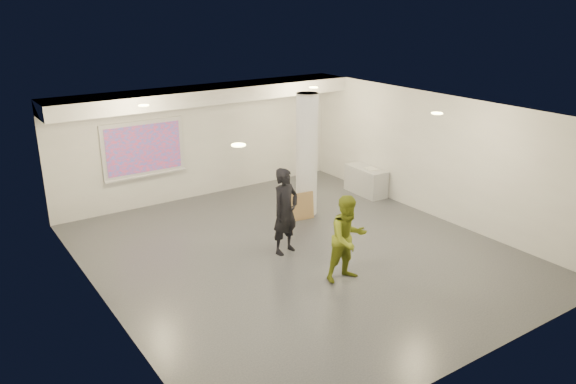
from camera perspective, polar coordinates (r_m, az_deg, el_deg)
floor at (r=11.90m, az=1.09°, el=-6.22°), size 8.00×9.00×0.01m
ceiling at (r=10.96m, az=1.19°, el=8.10°), size 8.00×9.00×0.01m
wall_back at (r=15.09m, az=-8.81°, el=5.12°), size 8.00×0.01×3.00m
wall_front at (r=8.36m, az=19.39°, el=-7.50°), size 8.00×0.01×3.00m
wall_left at (r=9.74m, az=-18.50°, el=-3.59°), size 0.01×9.00×3.00m
wall_right at (r=13.95m, az=14.71°, el=3.55°), size 0.01×9.00×3.00m
soffit_band at (r=14.34m, az=-8.11°, el=9.82°), size 8.00×1.10×0.36m
downlight_nw at (r=12.15m, az=-14.45°, el=8.51°), size 0.22×0.22×0.02m
downlight_ne at (r=14.23m, az=2.62°, el=10.56°), size 0.22×0.22×0.02m
downlight_sw at (r=8.58m, az=-5.05°, el=4.77°), size 0.22×0.22×0.02m
downlight_se at (r=11.33m, az=14.90°, el=7.73°), size 0.22×0.22×0.02m
column at (r=13.58m, az=1.92°, el=3.77°), size 0.52×0.52×3.00m
projection_screen at (r=14.46m, az=-14.46°, el=4.23°), size 2.10×0.13×1.42m
credenza at (r=15.47m, az=7.91°, el=1.14°), size 0.57×1.28×0.73m
papers_stack at (r=15.27m, az=8.45°, el=2.36°), size 0.30×0.37×0.02m
cardboard_back at (r=13.53m, az=1.42°, el=-1.47°), size 0.62×0.21×0.67m
cardboard_front at (r=13.52m, az=0.22°, el=-1.74°), size 0.54×0.29×0.56m
woman at (r=11.60m, az=-0.27°, el=-1.97°), size 0.75×0.58×1.84m
man at (r=10.57m, az=6.11°, el=-4.72°), size 0.85×0.68×1.68m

